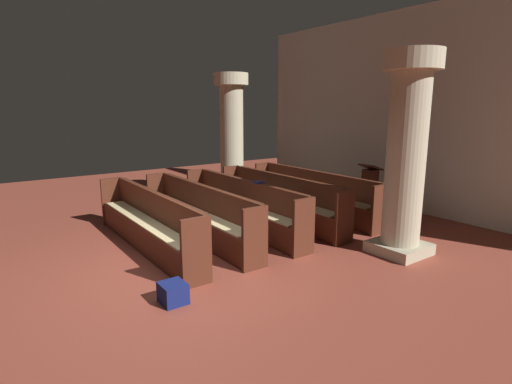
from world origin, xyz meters
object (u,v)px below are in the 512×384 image
(pew_row_0, at_px, (312,192))
(pew_row_4, at_px, (147,219))
(pew_row_3, at_px, (197,211))
(kneeler_box_navy, at_px, (173,293))
(lectern, at_px, (369,191))
(pillar_aisle_side, at_px, (406,152))
(hymn_book, at_px, (259,182))
(pew_row_1, at_px, (279,197))
(pew_row_2, at_px, (241,204))
(pillar_far_side, at_px, (232,134))

(pew_row_0, height_order, pew_row_4, same)
(pew_row_3, distance_m, kneeler_box_navy, 2.56)
(lectern, bearing_deg, kneeler_box_navy, -74.34)
(pillar_aisle_side, bearing_deg, hymn_book, -153.19)
(pew_row_4, distance_m, pillar_aisle_side, 4.37)
(pew_row_0, relative_size, pew_row_1, 1.00)
(pew_row_0, relative_size, pew_row_2, 1.00)
(pew_row_4, relative_size, hymn_book, 19.70)
(pew_row_4, bearing_deg, pillar_far_side, 127.73)
(kneeler_box_navy, bearing_deg, pew_row_1, 121.78)
(pew_row_1, height_order, pew_row_3, same)
(pew_row_0, distance_m, pillar_aisle_side, 2.95)
(pillar_aisle_side, distance_m, kneeler_box_navy, 4.11)
(lectern, xyz_separation_m, kneeler_box_navy, (1.59, -5.67, -0.33))
(pew_row_1, height_order, pew_row_4, same)
(pillar_far_side, bearing_deg, pew_row_0, 10.01)
(pew_row_4, xyz_separation_m, kneeler_box_navy, (2.08, -0.48, -0.38))
(pew_row_1, xyz_separation_m, kneeler_box_navy, (2.08, -3.35, -0.38))
(pillar_aisle_side, bearing_deg, pew_row_0, 168.23)
(pew_row_0, distance_m, hymn_book, 1.82)
(hymn_book, bearing_deg, pew_row_4, -99.08)
(pillar_far_side, distance_m, hymn_book, 3.28)
(pew_row_2, bearing_deg, pew_row_1, 90.00)
(pew_row_0, distance_m, lectern, 1.45)
(lectern, height_order, hymn_book, lectern)
(kneeler_box_navy, bearing_deg, pew_row_2, 130.92)
(pillar_aisle_side, distance_m, pillar_far_side, 5.26)
(pew_row_3, bearing_deg, pew_row_2, 90.00)
(pew_row_0, relative_size, hymn_book, 19.70)
(pew_row_1, distance_m, kneeler_box_navy, 3.97)
(pew_row_1, xyz_separation_m, pillar_aisle_side, (2.66, 0.40, 1.17))
(pew_row_2, xyz_separation_m, hymn_book, (0.34, 0.19, 0.46))
(pew_row_0, distance_m, kneeler_box_navy, 4.80)
(pew_row_4, xyz_separation_m, lectern, (0.49, 5.19, -0.05))
(hymn_book, relative_size, kneeler_box_navy, 0.58)
(pew_row_3, distance_m, pillar_far_side, 3.74)
(pew_row_2, distance_m, hymn_book, 0.60)
(pillar_far_side, height_order, lectern, pillar_far_side)
(pew_row_1, xyz_separation_m, pew_row_4, (0.00, -2.87, 0.00))
(pew_row_3, relative_size, hymn_book, 19.70)
(pew_row_1, relative_size, lectern, 3.44)
(pew_row_4, distance_m, pillar_far_side, 4.41)
(pew_row_1, height_order, pillar_aisle_side, pillar_aisle_side)
(pillar_aisle_side, xyz_separation_m, lectern, (-2.17, 1.91, -1.22))
(pew_row_2, height_order, pillar_far_side, pillar_far_side)
(lectern, bearing_deg, hymn_book, -92.84)
(pew_row_0, height_order, pillar_far_side, pillar_far_side)
(pew_row_3, bearing_deg, pew_row_1, 90.00)
(pew_row_3, distance_m, pew_row_4, 0.96)
(pillar_far_side, bearing_deg, lectern, 30.46)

